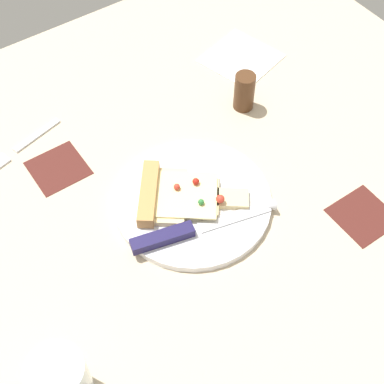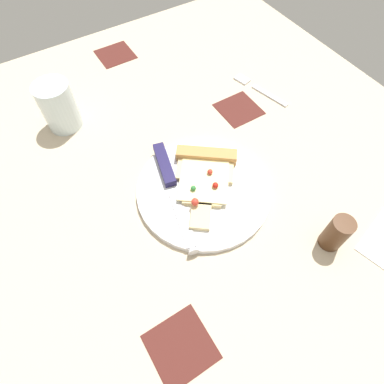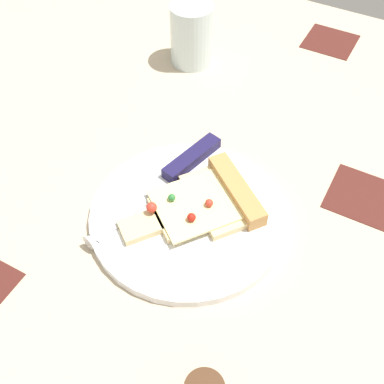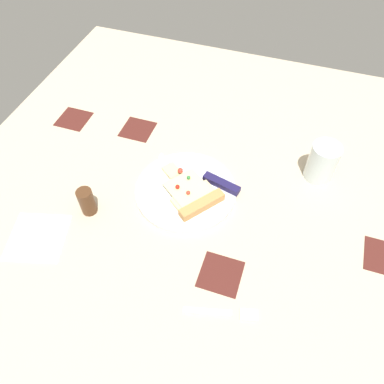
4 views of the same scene
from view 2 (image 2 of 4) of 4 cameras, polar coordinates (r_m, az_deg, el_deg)
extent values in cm
cube|color=#C6B293|center=(61.75, -3.29, -3.46)|extent=(121.65, 121.65, 3.00)
cube|color=#4C1E19|center=(77.57, 8.28, 14.29)|extent=(9.00, 9.00, 0.20)
cube|color=#4C1E19|center=(95.13, -13.43, 22.59)|extent=(9.00, 9.00, 0.20)
cube|color=#4C1E19|center=(64.75, 7.62, 2.61)|extent=(9.00, 9.00, 0.20)
cube|color=#4C1E19|center=(52.93, -1.99, -25.79)|extent=(9.00, 9.00, 0.20)
cylinder|color=silver|center=(61.72, 2.02, 0.47)|extent=(25.64, 25.64, 1.30)
cube|color=beige|center=(63.05, 2.35, 4.08)|extent=(12.38, 11.45, 1.00)
cube|color=beige|center=(59.94, 1.94, -0.13)|extent=(9.12, 8.82, 1.00)
cube|color=beige|center=(57.42, 1.54, -4.33)|extent=(6.02, 6.32, 1.00)
cube|color=#F2E099|center=(60.78, 2.15, 2.18)|extent=(13.38, 13.53, 0.30)
cube|color=tan|center=(64.41, 2.57, 6.53)|extent=(11.11, 9.36, 2.20)
sphere|color=red|center=(61.09, 3.22, 3.61)|extent=(1.04, 1.04, 1.04)
sphere|color=red|center=(57.14, 0.54, -1.76)|extent=(1.39, 1.39, 1.39)
sphere|color=#2D7A38|center=(58.92, 0.23, 0.69)|extent=(0.98, 0.98, 0.98)
sphere|color=#B21E14|center=(59.35, 4.18, 1.21)|extent=(1.12, 1.12, 1.12)
cube|color=silver|center=(57.72, -1.80, -4.53)|extent=(4.89, 12.12, 0.30)
cone|color=silver|center=(55.25, 0.00, -9.78)|extent=(2.43, 2.43, 2.00)
cube|color=#1E1947|center=(63.56, -4.92, 4.92)|extent=(4.59, 10.23, 1.60)
cylinder|color=silver|center=(75.17, -22.63, 13.89)|extent=(7.36, 7.36, 10.50)
cylinder|color=#4C2D19|center=(58.97, 24.25, -6.69)|extent=(3.77, 3.77, 7.37)
cube|color=silver|center=(81.89, 13.66, 16.41)|extent=(3.58, 9.99, 0.80)
cube|color=silver|center=(85.26, 8.91, 19.28)|extent=(3.20, 4.07, 0.80)
camera|label=1|loc=(0.68, -91.11, 39.87)|focal=53.85mm
camera|label=3|loc=(0.39, 76.71, 17.98)|focal=45.68mm
camera|label=4|loc=(0.92, 58.54, 60.28)|focal=34.89mm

